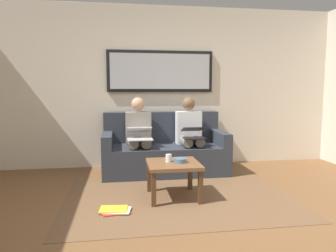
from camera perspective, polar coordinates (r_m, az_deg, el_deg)
The scene contains 13 objects.
ground_plane at distance 2.98m, azimuth 5.23°, elevation -19.34°, with size 6.00×5.20×0.10m, color brown.
wall_rear at distance 5.24m, azimuth -1.49°, elevation 7.10°, with size 6.00×0.12×2.60m, color beige.
area_rug at distance 3.72m, azimuth 2.02°, elevation -12.98°, with size 2.60×1.80×0.01m, color brown.
couch at distance 4.85m, azimuth -0.74°, elevation -4.58°, with size 1.84×0.90×0.90m.
framed_mirror at distance 5.15m, azimuth -1.37°, elevation 9.89°, with size 1.72×0.05×0.67m.
coffee_table at distance 3.66m, azimuth 0.98°, elevation -7.61°, with size 0.59×0.59×0.42m.
cup at distance 3.66m, azimuth 0.10°, elevation -5.84°, with size 0.07×0.07×0.09m, color silver.
bowl at distance 3.64m, azimuth 2.27°, elevation -6.26°, with size 0.15×0.15×0.05m, color slate.
person_left at distance 4.81m, azimuth 3.97°, elevation -1.13°, with size 0.38×0.58×1.14m.
laptop_black at distance 4.57m, azimuth 4.62°, elevation -1.28°, with size 0.31×0.36×0.16m.
person_right at distance 4.70m, azimuth -5.35°, elevation -1.31°, with size 0.38×0.58×1.14m.
laptop_silver at distance 4.47m, azimuth -5.18°, elevation -1.43°, with size 0.35×0.39×0.17m.
magazine_stack at distance 3.38m, azimuth -9.53°, elevation -14.85°, with size 0.34×0.26×0.03m.
Camera 1 is at (0.66, 2.60, 1.25)m, focal length 33.56 mm.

